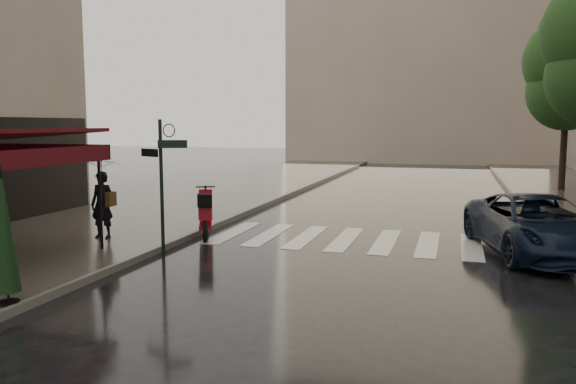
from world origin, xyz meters
The scene contains 12 objects.
ground centered at (0.00, 0.00, 0.00)m, with size 120.00×120.00×0.00m, color black.
sidewalk_near centered at (-4.50, 12.00, 0.06)m, with size 6.00×60.00×0.12m, color #38332D.
curb_near centered at (-1.45, 12.00, 0.07)m, with size 0.12×60.00×0.16m, color #595651.
curb_far centered at (7.45, 12.00, 0.07)m, with size 0.12×60.00×0.16m, color #595651.
crosswalk centered at (2.98, 6.00, 0.01)m, with size 7.85×3.20×0.01m.
signpost centered at (-1.19, 3.00, 1.83)m, with size 1.17×0.29×3.10m.
backdrop_building centered at (3.00, 38.00, 10.00)m, with size 22.00×6.00×20.00m, color tan.
tree_far centered at (9.70, 19.00, 5.46)m, with size 3.80×3.80×8.16m.
pedestrian_with_umbrella centered at (-3.38, 3.86, 1.76)m, with size 1.04×1.06×2.47m.
scooter centered at (-1.16, 5.20, 0.60)m, with size 1.02×1.84×1.29m.
parked_car centered at (7.00, 5.58, 0.68)m, with size 2.26×4.91×1.37m, color black.
parasol_back centered at (-1.65, -1.17, 1.30)m, with size 0.41×0.41×2.20m.
Camera 1 is at (5.14, -8.24, 2.98)m, focal length 35.00 mm.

